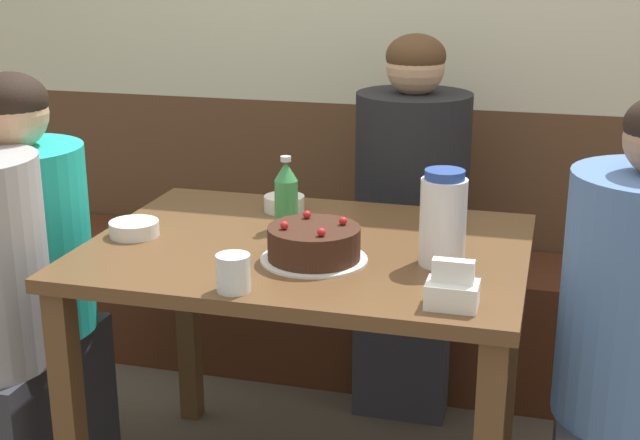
{
  "coord_description": "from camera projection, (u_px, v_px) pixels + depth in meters",
  "views": [
    {
      "loc": [
        0.59,
        -2.07,
        1.5
      ],
      "look_at": [
        0.02,
        0.05,
        0.82
      ],
      "focal_mm": 50.0,
      "sensor_mm": 36.0,
      "label": 1
    }
  ],
  "objects": [
    {
      "name": "dining_table",
      "position": [
        308.0,
        285.0,
        2.31
      ],
      "size": [
        1.11,
        0.83,
        0.77
      ],
      "color": "brown",
      "rests_on": "ground_plane"
    },
    {
      "name": "water_pitcher",
      "position": [
        443.0,
        219.0,
        2.1
      ],
      "size": [
        0.11,
        0.11,
        0.23
      ],
      "color": "white",
      "rests_on": "dining_table"
    },
    {
      "name": "napkin_holder",
      "position": [
        452.0,
        290.0,
        1.87
      ],
      "size": [
        0.11,
        0.08,
        0.11
      ],
      "color": "white",
      "rests_on": "dining_table"
    },
    {
      "name": "bench_seat",
      "position": [
        371.0,
        314.0,
        3.2
      ],
      "size": [
        2.61,
        0.38,
        0.45
      ],
      "color": "#472314",
      "rests_on": "ground_plane"
    },
    {
      "name": "soju_bottle",
      "position": [
        286.0,
        195.0,
        2.37
      ],
      "size": [
        0.06,
        0.06,
        0.2
      ],
      "color": "#388E4C",
      "rests_on": "dining_table"
    },
    {
      "name": "person_grey_tee",
      "position": [
        28.0,
        283.0,
        2.51
      ],
      "size": [
        0.37,
        0.37,
        1.18
      ],
      "color": "#33333D",
      "rests_on": "ground_plane"
    },
    {
      "name": "person_pale_blue_shirt",
      "position": [
        410.0,
        229.0,
        2.9
      ],
      "size": [
        0.37,
        0.37,
        1.24
      ],
      "rotation": [
        0.0,
        0.0,
        -1.57
      ],
      "color": "#33333D",
      "rests_on": "ground_plane"
    },
    {
      "name": "person_dark_striped",
      "position": [
        638.0,
        360.0,
        2.04
      ],
      "size": [
        0.37,
        0.37,
        1.2
      ],
      "rotation": [
        0.0,
        0.0,
        3.14
      ],
      "color": "#33333D",
      "rests_on": "ground_plane"
    },
    {
      "name": "birthday_cake",
      "position": [
        314.0,
        244.0,
        2.14
      ],
      "size": [
        0.26,
        0.26,
        0.1
      ],
      "color": "white",
      "rests_on": "dining_table"
    },
    {
      "name": "back_wall",
      "position": [
        390.0,
        19.0,
        3.1
      ],
      "size": [
        4.8,
        0.04,
        2.5
      ],
      "color": "brown",
      "rests_on": "ground_plane"
    },
    {
      "name": "glass_water_tall",
      "position": [
        233.0,
        273.0,
        1.95
      ],
      "size": [
        0.08,
        0.08,
        0.08
      ],
      "color": "silver",
      "rests_on": "dining_table"
    },
    {
      "name": "bowl_rice_small",
      "position": [
        134.0,
        228.0,
        2.33
      ],
      "size": [
        0.13,
        0.13,
        0.04
      ],
      "color": "white",
      "rests_on": "dining_table"
    },
    {
      "name": "bowl_soup_white",
      "position": [
        284.0,
        203.0,
        2.55
      ],
      "size": [
        0.12,
        0.12,
        0.04
      ],
      "color": "white",
      "rests_on": "dining_table"
    }
  ]
}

